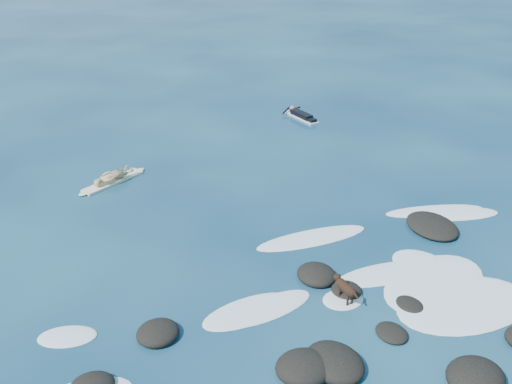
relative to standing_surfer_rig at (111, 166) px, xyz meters
name	(u,v)px	position (x,y,z in m)	size (l,w,h in m)	color
ground	(312,282)	(3.83, -8.48, -0.68)	(160.00, 160.00, 0.00)	#0A2642
reef_rocks	(360,327)	(3.96, -10.70, -0.57)	(13.22, 7.35, 0.58)	black
breaking_foam	(400,284)	(5.98, -9.48, -0.67)	(15.54, 8.13, 0.12)	white
standing_surfer_rig	(111,166)	(0.00, 0.00, 0.00)	(2.78, 1.72, 1.72)	#EEEABF
paddling_surfer_rig	(301,115)	(9.74, 3.81, -0.54)	(1.10, 2.44, 0.42)	silver
dog	(345,287)	(4.21, -9.54, -0.24)	(0.33, 1.03, 0.66)	black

